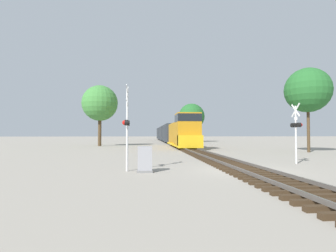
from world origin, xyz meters
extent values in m
plane|color=gray|center=(0.00, 0.00, 0.00)|extent=(400.00, 400.00, 0.00)
cube|color=#382819|center=(0.00, -6.90, 0.08)|extent=(2.60, 0.22, 0.16)
cube|color=#382819|center=(0.00, -6.30, 0.08)|extent=(2.60, 0.22, 0.16)
cube|color=#382819|center=(0.00, -5.70, 0.08)|extent=(2.60, 0.22, 0.16)
cube|color=#382819|center=(0.00, -5.10, 0.08)|extent=(2.60, 0.22, 0.16)
cube|color=#382819|center=(0.00, -4.50, 0.08)|extent=(2.60, 0.22, 0.16)
cube|color=#382819|center=(0.00, -3.90, 0.08)|extent=(2.60, 0.22, 0.16)
cube|color=#382819|center=(0.00, -3.30, 0.08)|extent=(2.60, 0.22, 0.16)
cube|color=#382819|center=(0.00, -2.70, 0.08)|extent=(2.60, 0.22, 0.16)
cube|color=#382819|center=(0.00, -2.10, 0.08)|extent=(2.60, 0.22, 0.16)
cube|color=#382819|center=(0.00, -1.50, 0.08)|extent=(2.60, 0.22, 0.16)
cube|color=#382819|center=(0.00, -0.90, 0.08)|extent=(2.60, 0.22, 0.16)
cube|color=#382819|center=(0.00, -0.30, 0.08)|extent=(2.60, 0.22, 0.16)
cube|color=#382819|center=(0.00, 0.30, 0.08)|extent=(2.60, 0.22, 0.16)
cube|color=#382819|center=(0.00, 0.90, 0.08)|extent=(2.60, 0.22, 0.16)
cube|color=#382819|center=(0.00, 1.50, 0.08)|extent=(2.60, 0.22, 0.16)
cube|color=#382819|center=(0.00, 2.10, 0.08)|extent=(2.60, 0.22, 0.16)
cube|color=#382819|center=(0.00, 2.70, 0.08)|extent=(2.60, 0.22, 0.16)
cube|color=#382819|center=(0.00, 3.30, 0.08)|extent=(2.60, 0.22, 0.16)
cube|color=#382819|center=(0.00, 3.90, 0.08)|extent=(2.60, 0.22, 0.16)
cube|color=#382819|center=(0.00, 4.50, 0.08)|extent=(2.60, 0.22, 0.16)
cube|color=#382819|center=(0.00, 5.10, 0.08)|extent=(2.60, 0.22, 0.16)
cube|color=#382819|center=(0.00, 5.70, 0.08)|extent=(2.60, 0.22, 0.16)
cube|color=#382819|center=(0.00, 6.30, 0.08)|extent=(2.60, 0.22, 0.16)
cube|color=#382819|center=(0.00, 6.90, 0.08)|extent=(2.60, 0.22, 0.16)
cube|color=#382819|center=(0.00, 7.50, 0.08)|extent=(2.60, 0.22, 0.16)
cube|color=#382819|center=(0.00, 8.10, 0.08)|extent=(2.60, 0.22, 0.16)
cube|color=#382819|center=(0.00, 8.70, 0.08)|extent=(2.60, 0.22, 0.16)
cube|color=#382819|center=(0.00, 9.30, 0.08)|extent=(2.60, 0.22, 0.16)
cube|color=#382819|center=(0.00, 9.90, 0.08)|extent=(2.60, 0.22, 0.16)
cube|color=#382819|center=(0.00, 10.50, 0.08)|extent=(2.60, 0.22, 0.16)
cube|color=#382819|center=(0.00, 11.10, 0.08)|extent=(2.60, 0.22, 0.16)
cube|color=#382819|center=(0.00, 11.70, 0.08)|extent=(2.60, 0.22, 0.16)
cube|color=#382819|center=(0.00, 12.30, 0.08)|extent=(2.60, 0.22, 0.16)
cube|color=#382819|center=(0.00, 12.90, 0.08)|extent=(2.60, 0.22, 0.16)
cube|color=#382819|center=(0.00, 13.50, 0.08)|extent=(2.60, 0.22, 0.16)
cube|color=#382819|center=(0.00, 14.10, 0.08)|extent=(2.60, 0.22, 0.16)
cube|color=#382819|center=(0.00, 14.70, 0.08)|extent=(2.60, 0.22, 0.16)
cube|color=#382819|center=(0.00, 15.30, 0.08)|extent=(2.60, 0.22, 0.16)
cube|color=#382819|center=(0.00, 15.90, 0.08)|extent=(2.60, 0.22, 0.16)
cube|color=#382819|center=(0.00, 16.50, 0.08)|extent=(2.60, 0.22, 0.16)
cube|color=#382819|center=(0.00, 17.10, 0.08)|extent=(2.60, 0.22, 0.16)
cube|color=#382819|center=(0.00, 17.70, 0.08)|extent=(2.60, 0.22, 0.16)
cube|color=#382819|center=(0.00, 18.30, 0.08)|extent=(2.60, 0.22, 0.16)
cube|color=#382819|center=(0.00, 18.90, 0.08)|extent=(2.60, 0.22, 0.16)
cube|color=#382819|center=(0.00, 19.50, 0.08)|extent=(2.60, 0.22, 0.16)
cube|color=#56514C|center=(-0.72, 0.00, 0.23)|extent=(0.07, 160.00, 0.15)
cube|color=#56514C|center=(0.72, 0.00, 0.23)|extent=(0.07, 160.00, 0.15)
cube|color=#B77A14|center=(0.00, 27.86, 2.01)|extent=(2.52, 11.80, 3.41)
cube|color=#B77A14|center=(0.00, 19.59, 2.49)|extent=(2.97, 3.71, 4.37)
cube|color=black|center=(0.00, 19.59, 4.05)|extent=(3.00, 3.75, 0.96)
cube|color=gold|center=(0.00, 17.74, 1.07)|extent=(2.97, 1.69, 1.53)
cube|color=gold|center=(0.00, 25.33, 0.43)|extent=(3.03, 16.53, 0.24)
cube|color=black|center=(0.00, 19.85, 0.50)|extent=(1.58, 2.20, 1.00)
cube|color=black|center=(0.00, 30.81, 0.50)|extent=(1.58, 2.20, 1.00)
cube|color=#2D3338|center=(0.00, 43.25, 2.19)|extent=(2.82, 15.46, 3.76)
cube|color=black|center=(0.00, 38.23, 0.45)|extent=(1.58, 2.20, 0.90)
cube|color=black|center=(0.00, 48.27, 0.45)|extent=(1.58, 2.20, 0.90)
cube|color=#2D3338|center=(0.00, 60.47, 2.19)|extent=(2.82, 15.46, 3.76)
cube|color=black|center=(0.00, 55.44, 0.45)|extent=(1.58, 2.20, 0.90)
cube|color=black|center=(0.00, 65.49, 0.45)|extent=(1.58, 2.20, 0.90)
cube|color=#2D3338|center=(0.00, 77.68, 2.19)|extent=(2.82, 15.46, 3.76)
cube|color=black|center=(0.00, 72.66, 0.45)|extent=(1.58, 2.20, 0.90)
cube|color=black|center=(0.00, 82.70, 0.45)|extent=(1.58, 2.20, 0.90)
cylinder|color=silver|center=(-6.37, 0.35, 2.24)|extent=(0.12, 0.12, 4.48)
cube|color=white|center=(-6.37, 0.35, 4.18)|extent=(0.06, 0.93, 0.93)
cube|color=white|center=(-6.37, 0.35, 4.18)|extent=(0.06, 0.93, 0.93)
cube|color=black|center=(-6.37, 0.35, 2.60)|extent=(0.09, 0.86, 0.06)
cylinder|color=black|center=(-6.36, 0.70, 2.60)|extent=(0.19, 0.30, 0.30)
sphere|color=red|center=(-6.46, 0.70, 2.60)|extent=(0.26, 0.26, 0.26)
cylinder|color=black|center=(-6.38, 0.00, 2.60)|extent=(0.19, 0.30, 0.30)
sphere|color=red|center=(-6.48, 0.00, 2.60)|extent=(0.26, 0.26, 0.26)
cube|color=white|center=(-6.37, 0.35, 3.63)|extent=(0.04, 0.32, 0.20)
cylinder|color=silver|center=(4.70, 2.88, 1.95)|extent=(0.12, 0.12, 3.90)
cube|color=white|center=(4.70, 2.88, 3.60)|extent=(0.08, 0.93, 0.93)
cube|color=white|center=(4.70, 2.88, 3.60)|extent=(0.08, 0.93, 0.93)
cube|color=black|center=(4.70, 2.88, 2.60)|extent=(0.10, 0.86, 0.06)
cylinder|color=black|center=(4.71, 2.53, 2.60)|extent=(0.19, 0.31, 0.30)
sphere|color=red|center=(4.81, 2.53, 2.60)|extent=(0.26, 0.26, 0.26)
cylinder|color=black|center=(4.70, 2.88, 2.60)|extent=(0.19, 0.31, 0.30)
sphere|color=red|center=(4.80, 2.88, 2.60)|extent=(0.26, 0.26, 0.26)
cylinder|color=black|center=(4.68, 3.23, 2.60)|extent=(0.19, 0.31, 0.30)
sphere|color=red|center=(4.78, 3.23, 2.60)|extent=(0.26, 0.26, 0.26)
cube|color=white|center=(4.70, 2.88, 3.05)|extent=(0.05, 0.32, 0.20)
cube|color=slate|center=(-5.40, -0.20, 0.06)|extent=(0.81, 0.58, 0.12)
cube|color=#939399|center=(-5.40, -0.20, 0.73)|extent=(0.73, 0.52, 1.23)
cylinder|color=#473521|center=(12.35, 13.30, 2.68)|extent=(0.31, 0.31, 5.35)
sphere|color=#236028|center=(12.35, 13.30, 6.82)|extent=(4.88, 4.88, 4.88)
cylinder|color=#473521|center=(-13.04, 30.20, 2.68)|extent=(0.55, 0.55, 5.36)
sphere|color=#3D7F38|center=(-13.04, 30.20, 7.13)|extent=(5.90, 5.90, 5.90)
cylinder|color=brown|center=(6.11, 51.64, 2.23)|extent=(0.33, 0.33, 4.46)
sphere|color=#236028|center=(6.11, 51.64, 6.43)|extent=(6.58, 6.58, 6.58)
camera|label=1|loc=(-5.33, -13.94, 2.00)|focal=28.00mm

